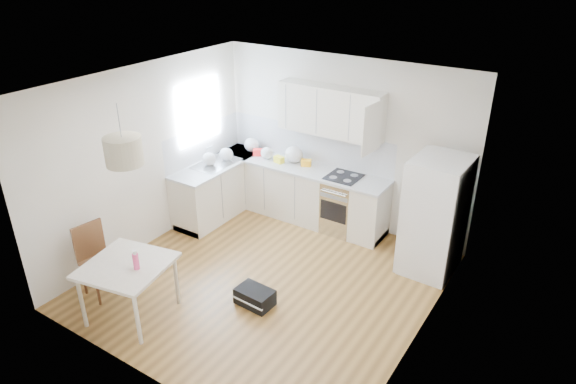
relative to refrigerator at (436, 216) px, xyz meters
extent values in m
plane|color=brown|center=(-1.76, -1.51, -0.83)|extent=(4.20, 4.20, 0.00)
plane|color=white|center=(-1.76, -1.51, 1.87)|extent=(4.20, 4.20, 0.00)
plane|color=white|center=(-1.76, 0.59, 0.52)|extent=(4.20, 0.00, 4.20)
plane|color=white|center=(-3.86, -1.51, 0.52)|extent=(0.00, 4.20, 4.20)
plane|color=white|center=(0.34, -1.51, 0.52)|extent=(0.00, 4.20, 4.20)
cube|color=#BFE0F9|center=(-3.85, -0.36, 0.92)|extent=(0.02, 1.00, 1.00)
cube|color=silver|center=(-2.36, 0.29, -0.39)|extent=(3.00, 0.60, 0.88)
cube|color=silver|center=(-3.56, -0.31, -0.39)|extent=(0.60, 1.80, 0.88)
cube|color=#B4B7B9|center=(-2.36, 0.29, 0.07)|extent=(3.02, 0.64, 0.04)
cube|color=#B4B7B9|center=(-3.56, -0.31, 0.07)|extent=(0.64, 1.82, 0.04)
cube|color=silver|center=(-2.36, 0.58, 0.38)|extent=(3.00, 0.01, 0.58)
cube|color=silver|center=(-3.85, -0.31, 0.38)|extent=(0.01, 1.80, 0.58)
cube|color=silver|center=(-1.91, 0.43, 1.04)|extent=(1.70, 0.32, 0.75)
cube|color=beige|center=(-2.74, -2.99, -0.11)|extent=(1.10, 1.10, 0.04)
cylinder|color=silver|center=(-3.05, -3.45, -0.48)|extent=(0.05, 0.05, 0.70)
cylinder|color=silver|center=(-2.27, -3.30, -0.48)|extent=(0.05, 0.05, 0.70)
cylinder|color=silver|center=(-3.20, -2.68, -0.48)|extent=(0.05, 0.05, 0.70)
cylinder|color=silver|center=(-2.42, -2.53, -0.48)|extent=(0.05, 0.05, 0.70)
cylinder|color=#E33F74|center=(-2.56, -2.98, 0.03)|extent=(0.08, 0.08, 0.24)
cube|color=black|center=(-1.59, -2.01, -0.72)|extent=(0.49, 0.33, 0.22)
cylinder|color=#B7AD8D|center=(-2.59, -2.90, 1.35)|extent=(0.42, 0.42, 0.31)
ellipsoid|color=white|center=(-3.39, 0.39, 0.21)|extent=(0.27, 0.23, 0.24)
ellipsoid|color=white|center=(-2.98, 0.26, 0.19)|extent=(0.22, 0.19, 0.20)
ellipsoid|color=white|center=(-2.52, 0.37, 0.23)|extent=(0.30, 0.26, 0.27)
ellipsoid|color=white|center=(-3.50, -0.16, 0.19)|extent=(0.24, 0.20, 0.21)
ellipsoid|color=white|center=(-3.60, -0.47, 0.19)|extent=(0.24, 0.20, 0.21)
cube|color=#F9A216|center=(-2.27, 0.35, 0.14)|extent=(0.18, 0.15, 0.11)
cube|color=yellow|center=(-2.71, 0.23, 0.14)|extent=(0.18, 0.13, 0.11)
cube|color=red|center=(-3.19, 0.30, 0.14)|extent=(0.19, 0.18, 0.11)
camera|label=1|loc=(1.63, -6.21, 3.33)|focal=32.00mm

